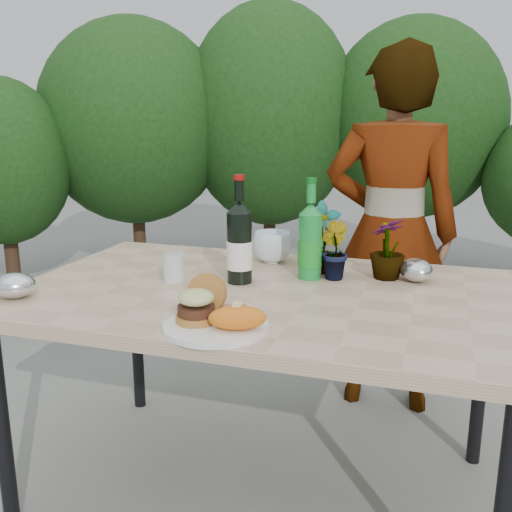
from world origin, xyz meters
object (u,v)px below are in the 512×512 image
(dinner_plate, at_px, (216,326))
(wine_bottle, at_px, (240,244))
(patio_table, at_px, (263,306))
(person, at_px, (391,234))

(dinner_plate, distance_m, wine_bottle, 0.46)
(patio_table, relative_size, wine_bottle, 4.42)
(patio_table, bearing_deg, person, 67.54)
(patio_table, xyz_separation_m, person, (0.33, 0.81, 0.10))
(dinner_plate, xyz_separation_m, person, (0.35, 1.19, 0.04))
(patio_table, height_order, dinner_plate, dinner_plate)
(person, bearing_deg, patio_table, 63.91)
(wine_bottle, relative_size, person, 0.23)
(patio_table, xyz_separation_m, wine_bottle, (-0.10, 0.05, 0.19))
(patio_table, relative_size, dinner_plate, 5.71)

